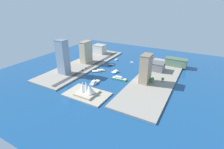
{
  "coord_description": "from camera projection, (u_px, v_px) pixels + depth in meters",
  "views": [
    {
      "loc": [
        -146.84,
        279.44,
        133.43
      ],
      "look_at": [
        -4.7,
        26.31,
        4.39
      ],
      "focal_mm": 26.81,
      "sensor_mm": 36.0,
      "label": 1
    }
  ],
  "objects": [
    {
      "name": "ground_plane",
      "position": [
        116.0,
        71.0,
        342.55
      ],
      "size": [
        440.0,
        440.0,
        0.0
      ],
      "primitive_type": "plane",
      "color": "navy"
    },
    {
      "name": "quay_west",
      "position": [
        155.0,
        79.0,
        305.8
      ],
      "size": [
        70.0,
        240.0,
        2.4
      ],
      "primitive_type": "cube",
      "color": "gray",
      "rests_on": "ground_plane"
    },
    {
      "name": "quay_east",
      "position": [
        85.0,
        64.0,
        378.31
      ],
      "size": [
        70.0,
        240.0,
        2.4
      ],
      "primitive_type": "cube",
      "color": "gray",
      "rests_on": "ground_plane"
    },
    {
      "name": "peninsula_point",
      "position": [
        87.0,
        94.0,
        257.55
      ],
      "size": [
        67.71,
        42.16,
        2.0
      ],
      "primitive_type": "cube",
      "color": "#A89E89",
      "rests_on": "ground_plane"
    },
    {
      "name": "road_strip",
      "position": [
        93.0,
        65.0,
        367.7
      ],
      "size": [
        9.09,
        228.0,
        0.15
      ],
      "primitive_type": "cube",
      "color": "#38383D",
      "rests_on": "quay_east"
    },
    {
      "name": "catamaran_blue",
      "position": [
        115.0,
        72.0,
        337.65
      ],
      "size": [
        14.96,
        18.63,
        3.86
      ],
      "color": "blue",
      "rests_on": "ground_plane"
    },
    {
      "name": "patrol_launch_navy",
      "position": [
        111.0,
        65.0,
        373.25
      ],
      "size": [
        13.9,
        7.01,
        3.58
      ],
      "color": "#1E284C",
      "rests_on": "ground_plane"
    },
    {
      "name": "ferry_green_doubledeck",
      "position": [
        119.0,
        78.0,
        306.8
      ],
      "size": [
        29.89,
        9.24,
        6.06
      ],
      "color": "#2D8C4C",
      "rests_on": "ground_plane"
    },
    {
      "name": "yacht_sleek_gray",
      "position": [
        116.0,
        60.0,
        406.37
      ],
      "size": [
        6.03,
        11.26,
        3.44
      ],
      "color": "#999EA3",
      "rests_on": "ground_plane"
    },
    {
      "name": "barge_flat_brown",
      "position": [
        99.0,
        71.0,
        343.26
      ],
      "size": [
        25.89,
        24.47,
        3.3
      ],
      "color": "brown",
      "rests_on": "ground_plane"
    },
    {
      "name": "ferry_white_commuter",
      "position": [
        95.0,
        82.0,
        292.52
      ],
      "size": [
        8.41,
        24.2,
        5.91
      ],
      "color": "silver",
      "rests_on": "ground_plane"
    },
    {
      "name": "sailboat_small_white",
      "position": [
        132.0,
        62.0,
        391.85
      ],
      "size": [
        9.37,
        3.68,
        9.05
      ],
      "color": "white",
      "rests_on": "ground_plane"
    },
    {
      "name": "hotel_broad_white",
      "position": [
        100.0,
        49.0,
        450.47
      ],
      "size": [
        30.47,
        26.12,
        22.45
      ],
      "color": "silver",
      "rests_on": "quay_east"
    },
    {
      "name": "warehouse_low_gray",
      "position": [
        157.0,
        66.0,
        339.17
      ],
      "size": [
        28.05,
        26.86,
        16.8
      ],
      "color": "gray",
      "rests_on": "quay_west"
    },
    {
      "name": "office_block_beige",
      "position": [
        86.0,
        52.0,
        378.42
      ],
      "size": [
        15.93,
        28.87,
        48.37
      ],
      "color": "#C6B793",
      "rests_on": "quay_east"
    },
    {
      "name": "apartment_midrise_tan",
      "position": [
        146.0,
        69.0,
        283.07
      ],
      "size": [
        15.64,
        25.14,
        49.91
      ],
      "color": "tan",
      "rests_on": "quay_west"
    },
    {
      "name": "tower_tall_glass",
      "position": [
        63.0,
        57.0,
        315.3
      ],
      "size": [
        20.52,
        17.14,
        65.66
      ],
      "color": "#8C9EB2",
      "rests_on": "quay_east"
    },
    {
      "name": "terminal_long_green",
      "position": [
        176.0,
        62.0,
        362.5
      ],
      "size": [
        45.72,
        20.99,
        16.76
      ],
      "color": "slate",
      "rests_on": "quay_west"
    },
    {
      "name": "sedan_silver",
      "position": [
        86.0,
        68.0,
        351.18
      ],
      "size": [
        2.07,
        4.42,
        1.63
      ],
      "color": "black",
      "rests_on": "road_strip"
    },
    {
      "name": "suv_black",
      "position": [
        82.0,
        70.0,
        340.62
      ],
      "size": [
        1.79,
        5.08,
        1.51
      ],
      "color": "black",
      "rests_on": "road_strip"
    },
    {
      "name": "van_white",
      "position": [
        92.0,
        66.0,
        361.75
      ],
      "size": [
        1.8,
        4.23,
        1.62
      ],
      "color": "black",
      "rests_on": "road_strip"
    },
    {
      "name": "hatchback_blue",
      "position": [
        103.0,
        60.0,
        396.05
      ],
      "size": [
        2.1,
        4.84,
        1.4
      ],
      "color": "black",
      "rests_on": "road_strip"
    },
    {
      "name": "traffic_light_waterfront",
      "position": [
        94.0,
        65.0,
        360.02
      ],
      "size": [
        0.36,
        0.36,
        6.5
      ],
      "color": "black",
      "rests_on": "quay_east"
    },
    {
      "name": "opera_landmark",
      "position": [
        87.0,
        89.0,
        253.93
      ],
      "size": [
        30.6,
        29.73,
        22.12
      ],
      "color": "#BCAD93",
      "rests_on": "peninsula_point"
    },
    {
      "name": "park_tree_cluster",
      "position": [
        154.0,
        79.0,
        290.13
      ],
      "size": [
        21.51,
        22.18,
        9.02
      ],
      "color": "brown",
      "rests_on": "quay_west"
    }
  ]
}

